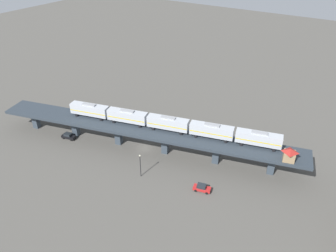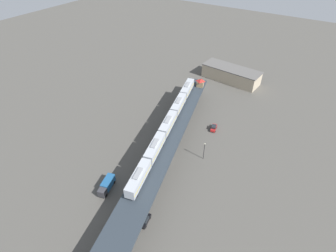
{
  "view_description": "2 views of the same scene",
  "coord_description": "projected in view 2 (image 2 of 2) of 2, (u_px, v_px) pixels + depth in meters",
  "views": [
    {
      "loc": [
        64.13,
        49.4,
        57.05
      ],
      "look_at": [
        -3.06,
        6.35,
        8.39
      ],
      "focal_mm": 35.0,
      "sensor_mm": 36.0,
      "label": 1
    },
    {
      "loc": [
        35.03,
        -53.12,
        63.55
      ],
      "look_at": [
        -3.06,
        6.35,
        8.39
      ],
      "focal_mm": 28.0,
      "sensor_mm": 36.0,
      "label": 2
    }
  ],
  "objects": [
    {
      "name": "street_lamp",
      "position": [
        204.0,
        150.0,
        86.54
      ],
      "size": [
        0.44,
        0.44,
        6.94
      ],
      "color": "black",
      "rests_on": "ground"
    },
    {
      "name": "street_car_black",
      "position": [
        145.0,
        220.0,
        69.57
      ],
      "size": [
        2.68,
        4.68,
        1.89
      ],
      "color": "black",
      "rests_on": "ground"
    },
    {
      "name": "delivery_truck",
      "position": [
        107.0,
        185.0,
        77.87
      ],
      "size": [
        4.13,
        7.54,
        3.2
      ],
      "color": "#333338",
      "rests_on": "ground"
    },
    {
      "name": "signal_hut",
      "position": [
        200.0,
        82.0,
        113.27
      ],
      "size": [
        3.92,
        3.92,
        3.4
      ],
      "color": "#8C7251",
      "rests_on": "elevated_viaduct"
    },
    {
      "name": "ground_plane",
      "position": [
        166.0,
        158.0,
        89.26
      ],
      "size": [
        400.0,
        400.0,
        0.0
      ],
      "primitive_type": "plane",
      "color": "#4C4944"
    },
    {
      "name": "subway_train",
      "position": [
        168.0,
        124.0,
        88.98
      ],
      "size": [
        18.12,
        61.16,
        4.45
      ],
      "color": "#ADB2BA",
      "rests_on": "elevated_viaduct"
    },
    {
      "name": "warehouse_building",
      "position": [
        231.0,
        74.0,
        130.87
      ],
      "size": [
        29.37,
        12.77,
        6.8
      ],
      "color": "tan",
      "rests_on": "ground"
    },
    {
      "name": "elevated_viaduct",
      "position": [
        165.0,
        145.0,
        85.49
      ],
      "size": [
        30.85,
        91.23,
        6.89
      ],
      "color": "#283039",
      "rests_on": "ground"
    },
    {
      "name": "street_car_red",
      "position": [
        214.0,
        128.0,
        100.91
      ],
      "size": [
        2.8,
        4.7,
        1.89
      ],
      "color": "#AD1E1E",
      "rests_on": "ground"
    }
  ]
}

